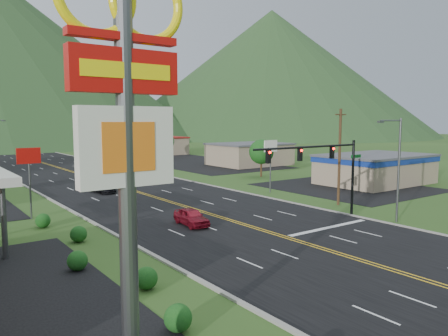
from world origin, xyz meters
TOP-DOWN VIEW (x-y plane):
  - ground at (0.00, 0.00)m, footprint 500.00×500.00m
  - road at (0.00, 0.00)m, footprint 20.00×460.00m
  - pylon_sign at (-17.00, 2.00)m, footprint 4.32×0.60m
  - traffic_signal at (6.48, 14.00)m, footprint 13.10×0.43m
  - streetlight_east at (11.18, 10.00)m, footprint 3.28×0.25m
  - building_east_near at (30.00, 25.00)m, footprint 15.40×10.40m
  - building_east_mid at (32.00, 55.00)m, footprint 14.40×11.40m
  - building_east_far at (28.00, 90.00)m, footprint 16.40×12.40m
  - pole_sign_west_a at (-14.00, 30.00)m, footprint 2.00×0.18m
  - pole_sign_east_a at (13.00, 28.00)m, footprint 2.00×0.18m
  - pole_sign_east_b at (13.00, 60.00)m, footprint 2.00×0.18m
  - tree_east_a at (22.00, 40.00)m, footprint 3.84×3.84m
  - tree_east_b at (26.00, 78.00)m, footprint 3.84×3.84m
  - utility_pole_a at (13.50, 18.00)m, footprint 1.60×0.28m
  - utility_pole_b at (13.50, 55.00)m, footprint 1.60×0.28m
  - utility_pole_c at (13.50, 95.00)m, footprint 1.60×0.28m
  - utility_pole_d at (13.50, 135.00)m, footprint 1.60×0.28m
  - mountain_ne at (147.84, 176.19)m, footprint 180.00×180.00m
  - car_red_near at (-3.73, 19.40)m, footprint 2.05×4.35m
  - car_dark_mid at (-3.63, 39.95)m, footprint 2.28×4.65m
  - car_red_far at (6.39, 53.07)m, footprint 1.70×4.34m

SIDE VIEW (x-z plane):
  - ground at x=0.00m, z-range 0.00..0.00m
  - road at x=0.00m, z-range -0.02..0.02m
  - car_dark_mid at x=-3.63m, z-range 0.00..1.30m
  - car_red_far at x=6.39m, z-range 0.00..1.41m
  - car_red_near at x=-3.73m, z-range 0.00..1.44m
  - building_east_mid at x=32.00m, z-range 0.01..4.31m
  - building_east_far at x=28.00m, z-range 0.01..4.51m
  - building_east_near at x=30.00m, z-range 0.22..4.32m
  - tree_east_a at x=22.00m, z-range 0.98..6.80m
  - tree_east_b at x=26.00m, z-range 0.98..6.80m
  - pole_sign_west_a at x=-14.00m, z-range 1.85..8.25m
  - pole_sign_east_a at x=13.00m, z-range 1.85..8.25m
  - pole_sign_east_b at x=13.00m, z-range 1.85..8.25m
  - utility_pole_a at x=13.50m, z-range 0.13..10.13m
  - utility_pole_b at x=13.50m, z-range 0.13..10.13m
  - utility_pole_c at x=13.50m, z-range 0.13..10.13m
  - utility_pole_d at x=13.50m, z-range 0.13..10.13m
  - streetlight_east at x=11.18m, z-range 0.68..9.68m
  - traffic_signal at x=6.48m, z-range 1.83..8.83m
  - pylon_sign at x=-17.00m, z-range 2.30..16.30m
  - mountain_ne at x=147.84m, z-range 0.00..70.00m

